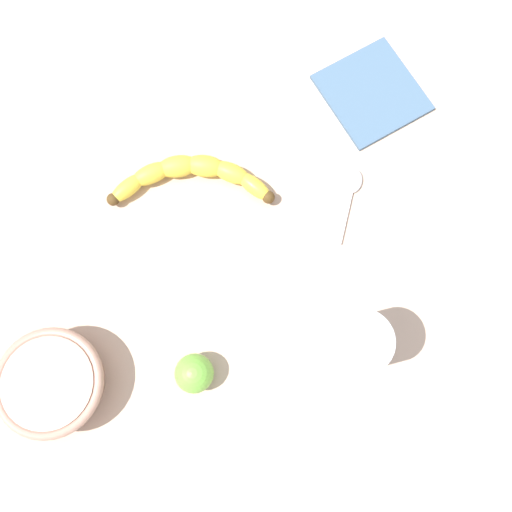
{
  "coord_description": "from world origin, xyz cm",
  "views": [
    {
      "loc": [
        6.21,
        -20.49,
        72.85
      ],
      "look_at": [
        5.93,
        -4.58,
        5.0
      ],
      "focal_mm": 37.13,
      "sensor_mm": 36.0,
      "label": 1
    }
  ],
  "objects_px": {
    "banana": "(191,175)",
    "smoothie_glass": "(352,345)",
    "teaspoon": "(352,186)",
    "lime_fruit": "(194,373)",
    "ceramic_bowl": "(53,383)"
  },
  "relations": [
    {
      "from": "ceramic_bowl",
      "to": "teaspoon",
      "type": "distance_m",
      "value": 0.47
    },
    {
      "from": "ceramic_bowl",
      "to": "lime_fruit",
      "type": "relative_size",
      "value": 2.7
    },
    {
      "from": "smoothie_glass",
      "to": "lime_fruit",
      "type": "distance_m",
      "value": 0.2
    },
    {
      "from": "lime_fruit",
      "to": "teaspoon",
      "type": "relative_size",
      "value": 0.44
    },
    {
      "from": "smoothie_glass",
      "to": "ceramic_bowl",
      "type": "relative_size",
      "value": 0.96
    },
    {
      "from": "banana",
      "to": "smoothie_glass",
      "type": "xyz_separation_m",
      "value": [
        0.21,
        -0.23,
        0.05
      ]
    },
    {
      "from": "smoothie_glass",
      "to": "ceramic_bowl",
      "type": "bearing_deg",
      "value": -172.08
    },
    {
      "from": "smoothie_glass",
      "to": "teaspoon",
      "type": "relative_size",
      "value": 1.14
    },
    {
      "from": "ceramic_bowl",
      "to": "lime_fruit",
      "type": "height_order",
      "value": "ceramic_bowl"
    },
    {
      "from": "banana",
      "to": "ceramic_bowl",
      "type": "distance_m",
      "value": 0.32
    },
    {
      "from": "smoothie_glass",
      "to": "ceramic_bowl",
      "type": "distance_m",
      "value": 0.37
    },
    {
      "from": "lime_fruit",
      "to": "ceramic_bowl",
      "type": "bearing_deg",
      "value": -175.23
    },
    {
      "from": "smoothie_glass",
      "to": "ceramic_bowl",
      "type": "xyz_separation_m",
      "value": [
        -0.36,
        -0.05,
        -0.03
      ]
    },
    {
      "from": "smoothie_glass",
      "to": "teaspoon",
      "type": "bearing_deg",
      "value": 85.82
    },
    {
      "from": "teaspoon",
      "to": "smoothie_glass",
      "type": "bearing_deg",
      "value": -170.92
    }
  ]
}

